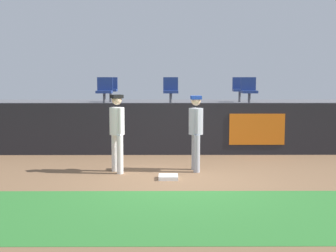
{
  "coord_description": "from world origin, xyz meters",
  "views": [
    {
      "loc": [
        -0.28,
        -9.18,
        2.1
      ],
      "look_at": [
        -0.22,
        1.15,
        1.0
      ],
      "focal_mm": 49.0,
      "sensor_mm": 36.0,
      "label": 1
    }
  ],
  "objects": [
    {
      "name": "first_base",
      "position": [
        -0.22,
        0.15,
        0.04
      ],
      "size": [
        0.4,
        0.4,
        0.08
      ],
      "primitive_type": "cube",
      "color": "white",
      "rests_on": "ground_plane"
    },
    {
      "name": "field_wall",
      "position": [
        0.01,
        3.22,
        0.7
      ],
      "size": [
        18.0,
        0.26,
        1.41
      ],
      "color": "black",
      "rests_on": "ground_plane"
    },
    {
      "name": "seat_front_left",
      "position": [
        -2.11,
        4.66,
        1.74
      ],
      "size": [
        0.47,
        0.44,
        0.84
      ],
      "color": "#4C4C51",
      "rests_on": "bleacher_platform"
    },
    {
      "name": "seat_back_left",
      "position": [
        -2.14,
        6.46,
        1.74
      ],
      "size": [
        0.44,
        0.44,
        0.84
      ],
      "color": "#4C4C51",
      "rests_on": "bleacher_platform"
    },
    {
      "name": "seat_front_right",
      "position": [
        2.25,
        4.66,
        1.74
      ],
      "size": [
        0.46,
        0.44,
        0.84
      ],
      "color": "#4C4C51",
      "rests_on": "bleacher_platform"
    },
    {
      "name": "player_runner_visitor",
      "position": [
        0.4,
        0.97,
        0.98
      ],
      "size": [
        0.35,
        0.47,
        1.69
      ],
      "rotation": [
        0.0,
        0.0,
        -1.48
      ],
      "color": "#9EA3AD",
      "rests_on": "ground_plane"
    },
    {
      "name": "seat_back_right",
      "position": [
        2.25,
        6.46,
        1.74
      ],
      "size": [
        0.44,
        0.44,
        0.84
      ],
      "color": "#4C4C51",
      "rests_on": "bleacher_platform"
    },
    {
      "name": "bleacher_platform",
      "position": [
        0.0,
        5.79,
        0.63
      ],
      "size": [
        18.0,
        4.8,
        1.27
      ],
      "primitive_type": "cube",
      "color": "#59595E",
      "rests_on": "ground_plane"
    },
    {
      "name": "ground_plane",
      "position": [
        0.0,
        0.0,
        0.0
      ],
      "size": [
        60.0,
        60.0,
        0.0
      ],
      "primitive_type": "plane",
      "color": "brown"
    },
    {
      "name": "player_fielder_home",
      "position": [
        -1.34,
        0.83,
        0.99
      ],
      "size": [
        0.44,
        0.56,
        1.72
      ],
      "rotation": [
        0.0,
        0.0,
        -1.09
      ],
      "color": "white",
      "rests_on": "ground_plane"
    },
    {
      "name": "seat_front_center",
      "position": [
        -0.12,
        4.66,
        1.74
      ],
      "size": [
        0.45,
        0.44,
        0.84
      ],
      "color": "#4C4C51",
      "rests_on": "bleacher_platform"
    },
    {
      "name": "grass_foreground_strip",
      "position": [
        0.0,
        -2.28,
        0.0
      ],
      "size": [
        18.0,
        2.8,
        0.01
      ],
      "primitive_type": "cube",
      "color": "#2D722D",
      "rests_on": "ground_plane"
    }
  ]
}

